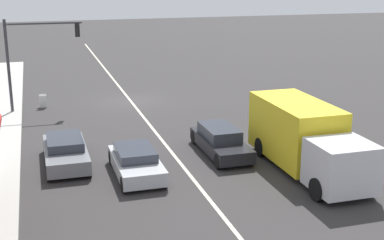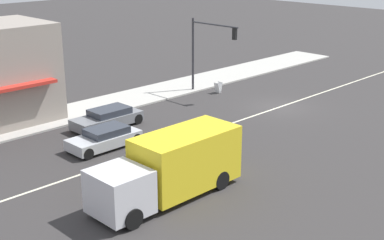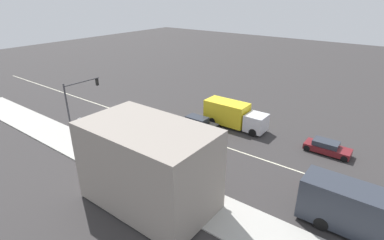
% 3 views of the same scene
% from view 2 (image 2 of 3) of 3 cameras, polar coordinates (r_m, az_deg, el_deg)
% --- Properties ---
extents(ground_plane, '(160.00, 160.00, 0.00)m').
position_cam_2_polar(ground_plane, '(26.93, -14.27, -6.50)').
color(ground_plane, '#333030').
extents(lane_marking_center, '(0.16, 60.00, 0.01)m').
position_cam_2_polar(lane_marking_center, '(38.47, 9.28, 1.36)').
color(lane_marking_center, beige).
rests_on(lane_marking_center, ground).
extents(traffic_signal_main, '(4.59, 0.34, 5.60)m').
position_cam_2_polar(traffic_signal_main, '(40.53, 1.54, 8.12)').
color(traffic_signal_main, '#333338').
rests_on(traffic_signal_main, sidewalk_right).
extents(pedestrian, '(0.34, 0.34, 1.64)m').
position_cam_2_polar(pedestrian, '(36.56, -15.32, 1.64)').
color(pedestrian, '#282D42').
rests_on(pedestrian, sidewalk_right).
extents(warning_aframe_sign, '(0.45, 0.53, 0.84)m').
position_cam_2_polar(warning_aframe_sign, '(41.64, 2.81, 3.48)').
color(warning_aframe_sign, silver).
rests_on(warning_aframe_sign, ground).
extents(delivery_truck, '(2.44, 7.50, 2.87)m').
position_cam_2_polar(delivery_truck, '(24.23, -2.18, -4.97)').
color(delivery_truck, silver).
rests_on(delivery_truck, ground).
extents(sedan_dark, '(1.72, 4.60, 1.31)m').
position_cam_2_polar(sedan_dark, '(28.37, -1.47, -3.24)').
color(sedan_dark, black).
rests_on(sedan_dark, ground).
extents(sedan_silver, '(1.84, 4.16, 1.18)m').
position_cam_2_polar(sedan_silver, '(30.65, -9.30, -1.91)').
color(sedan_silver, '#B7BABF').
rests_on(sedan_silver, ground).
extents(suv_grey, '(1.86, 4.49, 1.22)m').
position_cam_2_polar(suv_grey, '(34.04, -8.99, 0.19)').
color(suv_grey, slate).
rests_on(suv_grey, ground).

